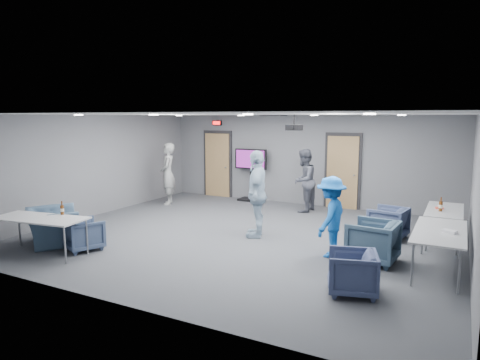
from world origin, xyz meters
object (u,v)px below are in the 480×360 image
at_px(chair_front_a, 84,234).
at_px(table_right_a, 445,212).
at_px(person_c, 257,194).
at_px(table_front_left, 40,220).
at_px(chair_right_a, 388,222).
at_px(person_b, 304,181).
at_px(projector, 294,127).
at_px(chair_right_c, 352,272).
at_px(table_right_b, 440,233).
at_px(person_a, 168,174).
at_px(bottle_right, 441,206).
at_px(chair_right_b, 373,241).
at_px(bottle_front, 62,210).
at_px(person_d, 331,217).
at_px(chair_front_b, 52,226).
at_px(tv_stand, 251,171).

bearing_deg(chair_front_a, table_right_a, -125.90).
bearing_deg(person_c, table_front_left, -65.07).
bearing_deg(chair_right_a, chair_front_a, -45.52).
distance_m(person_b, projector, 2.46).
relative_size(chair_right_a, chair_right_c, 1.05).
bearing_deg(table_front_left, projector, 39.74).
bearing_deg(table_right_b, table_front_left, 110.22).
distance_m(person_b, chair_right_a, 3.09).
height_order(person_a, person_c, person_c).
distance_m(person_a, bottle_right, 7.63).
height_order(bottle_right, projector, projector).
bearing_deg(chair_right_b, table_right_a, 155.07).
height_order(chair_right_c, bottle_front, bottle_front).
bearing_deg(person_d, chair_right_c, 29.69).
relative_size(person_b, person_d, 1.15).
xyz_separation_m(chair_right_b, chair_right_c, (0.00, -1.60, -0.06)).
relative_size(chair_right_a, bottle_front, 2.80).
xyz_separation_m(chair_right_c, table_right_a, (1.10, 3.51, 0.35)).
bearing_deg(person_b, bottle_front, -23.55).
bearing_deg(person_a, chair_front_a, -16.22).
xyz_separation_m(chair_right_b, table_right_b, (1.10, 0.01, 0.30)).
bearing_deg(person_b, table_front_left, -23.36).
distance_m(chair_right_b, bottle_front, 6.00).
height_order(chair_right_b, bottle_right, bottle_right).
relative_size(chair_right_b, bottle_right, 2.88).
bearing_deg(chair_right_b, bottle_front, -64.01).
bearing_deg(person_a, person_c, 31.03).
distance_m(chair_front_b, table_front_left, 0.80).
bearing_deg(bottle_front, table_right_a, 31.18).
height_order(table_right_a, bottle_front, bottle_front).
distance_m(person_c, bottle_front, 4.03).
height_order(chair_right_b, projector, projector).
distance_m(chair_front_a, table_front_left, 0.87).
relative_size(person_b, table_front_left, 0.92).
xyz_separation_m(table_right_b, table_front_left, (-6.87, -2.53, -0.00)).
distance_m(bottle_front, bottle_right, 7.63).
xyz_separation_m(person_d, bottle_front, (-4.81, -2.11, 0.06)).
relative_size(person_b, projector, 4.96).
distance_m(person_d, table_right_a, 2.70).
height_order(chair_front_a, table_right_b, table_right_b).
relative_size(chair_front_a, bottle_front, 2.53).
distance_m(chair_front_a, table_right_a, 7.44).
relative_size(chair_front_b, bottle_right, 3.82).
distance_m(person_b, person_d, 3.91).
relative_size(person_a, chair_right_a, 2.45).
distance_m(tv_stand, projector, 3.87).
bearing_deg(chair_right_a, person_d, -13.98).
xyz_separation_m(person_d, chair_right_c, (0.78, -1.57, -0.44)).
distance_m(person_d, chair_front_a, 4.89).
bearing_deg(bottle_right, person_a, 173.28).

